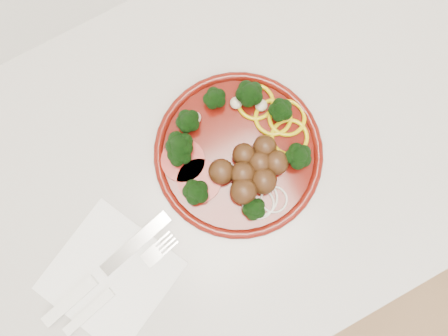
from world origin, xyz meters
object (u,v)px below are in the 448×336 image
napkin (111,276)px  knife (91,282)px  fork (102,300)px  plate (238,153)px

napkin → knife: bearing=170.4°
knife → fork: (0.00, -0.03, -0.00)m
napkin → fork: 0.04m
napkin → fork: size_ratio=0.81×
napkin → knife: 0.03m
plate → knife: plate is taller
napkin → plate: bearing=15.2°
napkin → fork: fork is taller
fork → knife: bearing=83.0°
knife → fork: knife is taller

